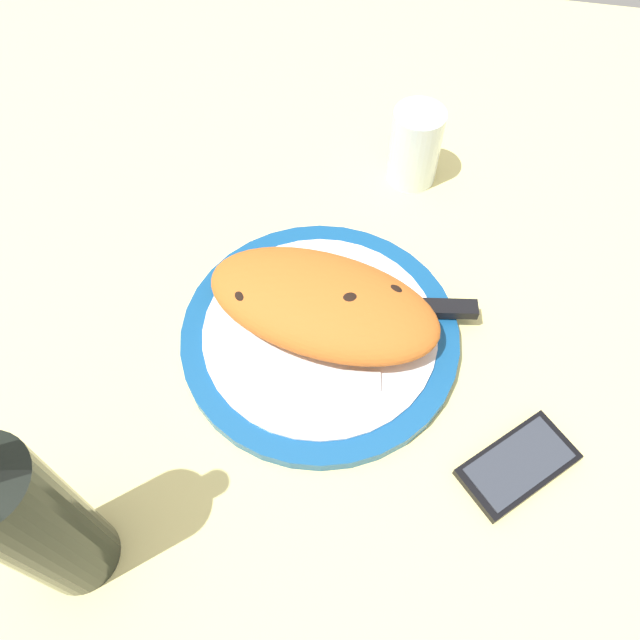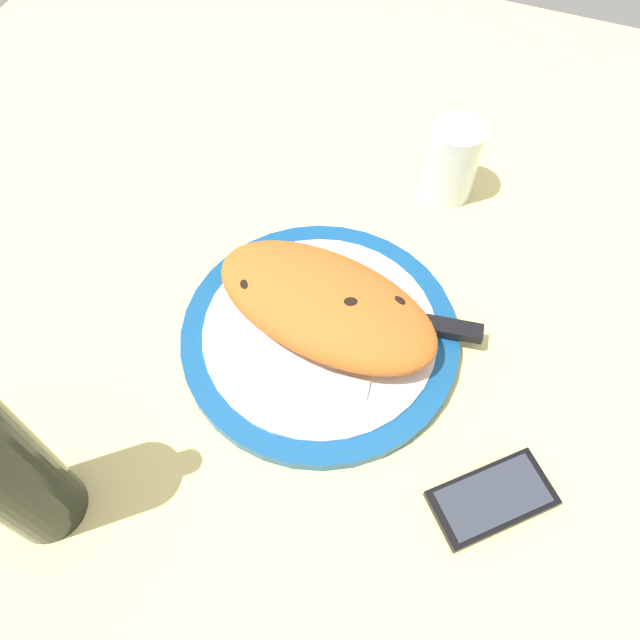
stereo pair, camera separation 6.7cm
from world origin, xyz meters
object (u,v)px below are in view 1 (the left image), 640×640
at_px(fork, 322,379).
at_px(wine_bottle, 31,519).
at_px(calzone, 323,304).
at_px(plate, 320,334).
at_px(knife, 405,308).
at_px(smartphone, 518,465).
at_px(water_glass, 414,151).

bearing_deg(fork, wine_bottle, -131.26).
xyz_separation_m(calzone, wine_bottle, (-0.17, -0.29, 0.08)).
distance_m(calzone, wine_bottle, 0.35).
relative_size(plate, wine_bottle, 1.00).
bearing_deg(calzone, wine_bottle, -120.79).
bearing_deg(plate, knife, 26.07).
xyz_separation_m(knife, smartphone, (0.13, -0.15, -0.02)).
bearing_deg(fork, calzone, 99.99).
xyz_separation_m(smartphone, water_glass, (-0.15, 0.39, 0.04)).
distance_m(calzone, water_glass, 0.27).
bearing_deg(calzone, water_glass, 74.69).
relative_size(calzone, water_glass, 2.65).
distance_m(plate, wine_bottle, 0.34).
height_order(plate, calzone, calzone).
height_order(plate, knife, knife).
bearing_deg(wine_bottle, water_glass, 66.08).
bearing_deg(smartphone, knife, 131.14).
height_order(calzone, water_glass, water_glass).
relative_size(fork, water_glass, 1.49).
bearing_deg(wine_bottle, fork, 48.74).
xyz_separation_m(calzone, fork, (0.01, -0.08, -0.03)).
distance_m(calzone, fork, 0.08).
bearing_deg(smartphone, fork, 166.86).
xyz_separation_m(knife, water_glass, (-0.02, 0.23, 0.02)).
height_order(calzone, knife, calzone).
distance_m(fork, smartphone, 0.21).
bearing_deg(smartphone, plate, 153.77).
height_order(calzone, smartphone, calzone).
relative_size(knife, water_glass, 2.22).
bearing_deg(smartphone, wine_bottle, -157.52).
relative_size(calzone, smartphone, 2.20).
bearing_deg(knife, plate, -153.93).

